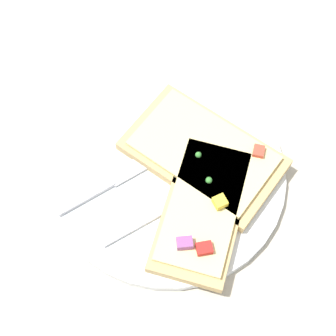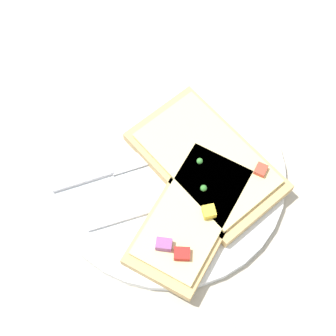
{
  "view_description": "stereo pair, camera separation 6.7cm",
  "coord_description": "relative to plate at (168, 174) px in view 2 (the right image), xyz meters",
  "views": [
    {
      "loc": [
        -0.18,
        -0.23,
        0.62
      ],
      "look_at": [
        0.0,
        0.0,
        0.02
      ],
      "focal_mm": 60.0,
      "sensor_mm": 36.0,
      "label": 1
    },
    {
      "loc": [
        -0.13,
        -0.26,
        0.62
      ],
      "look_at": [
        0.0,
        0.0,
        0.02
      ],
      "focal_mm": 60.0,
      "sensor_mm": 36.0,
      "label": 2
    }
  ],
  "objects": [
    {
      "name": "fork",
      "position": [
        -0.01,
        -0.04,
        0.01
      ],
      "size": [
        0.2,
        0.05,
        0.01
      ],
      "rotation": [
        0.0,
        0.0,
        6.14
      ],
      "color": "silver",
      "rests_on": "plate"
    },
    {
      "name": "pizza_slice_main",
      "position": [
        0.05,
        -0.01,
        0.02
      ],
      "size": [
        0.15,
        0.21,
        0.03
      ],
      "rotation": [
        0.0,
        0.0,
        1.83
      ],
      "color": "tan",
      "rests_on": "plate"
    },
    {
      "name": "knife",
      "position": [
        -0.05,
        0.03,
        0.01
      ],
      "size": [
        0.2,
        0.04,
        0.01
      ],
      "rotation": [
        0.0,
        0.0,
        6.17
      ],
      "color": "silver",
      "rests_on": "plate"
    },
    {
      "name": "plate",
      "position": [
        0.0,
        0.0,
        0.0
      ],
      "size": [
        0.28,
        0.28,
        0.01
      ],
      "color": "white",
      "rests_on": "ground"
    },
    {
      "name": "ground_plane",
      "position": [
        0.0,
        0.0,
        -0.01
      ],
      "size": [
        4.0,
        4.0,
        0.0
      ],
      "primitive_type": "plane",
      "color": "#BCB29E"
    },
    {
      "name": "crumb_scatter",
      "position": [
        0.02,
        -0.07,
        0.01
      ],
      "size": [
        0.05,
        0.11,
        0.01
      ],
      "color": "tan",
      "rests_on": "plate"
    },
    {
      "name": "pizza_slice_corner",
      "position": [
        -0.0,
        -0.07,
        0.02
      ],
      "size": [
        0.2,
        0.17,
        0.03
      ],
      "rotation": [
        0.0,
        0.0,
        0.61
      ],
      "color": "tan",
      "rests_on": "plate"
    }
  ]
}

